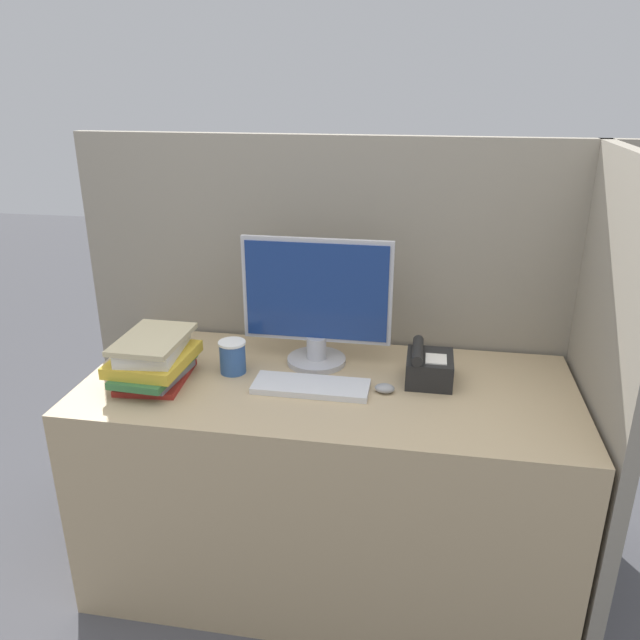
# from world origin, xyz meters

# --- Properties ---
(cubicle_panel_rear) EXTENTS (2.01, 0.04, 1.52)m
(cubicle_panel_rear) POSITION_xyz_m (0.00, 0.75, 0.76)
(cubicle_panel_rear) COLOR gray
(cubicle_panel_rear) RESTS_ON ground_plane
(cubicle_panel_right) EXTENTS (0.04, 0.77, 1.52)m
(cubicle_panel_right) POSITION_xyz_m (0.84, 0.38, 0.76)
(cubicle_panel_right) COLOR gray
(cubicle_panel_right) RESTS_ON ground_plane
(desk) EXTENTS (1.61, 0.71, 0.77)m
(desk) POSITION_xyz_m (0.00, 0.35, 0.38)
(desk) COLOR tan
(desk) RESTS_ON ground_plane
(monitor) EXTENTS (0.51, 0.21, 0.45)m
(monitor) POSITION_xyz_m (-0.06, 0.50, 0.98)
(monitor) COLOR #B7B7BC
(monitor) RESTS_ON desk
(keyboard) EXTENTS (0.37, 0.14, 0.02)m
(keyboard) POSITION_xyz_m (-0.05, 0.30, 0.78)
(keyboard) COLOR silver
(keyboard) RESTS_ON desk
(mouse) EXTENTS (0.06, 0.05, 0.03)m
(mouse) POSITION_xyz_m (0.19, 0.32, 0.78)
(mouse) COLOR gray
(mouse) RESTS_ON desk
(coffee_cup) EXTENTS (0.09, 0.09, 0.11)m
(coffee_cup) POSITION_xyz_m (-0.33, 0.38, 0.83)
(coffee_cup) COLOR #335999
(coffee_cup) RESTS_ON desk
(book_stack) EXTENTS (0.24, 0.32, 0.16)m
(book_stack) POSITION_xyz_m (-0.56, 0.27, 0.85)
(book_stack) COLOR maroon
(book_stack) RESTS_ON desk
(desk_telephone) EXTENTS (0.15, 0.18, 0.13)m
(desk_telephone) POSITION_xyz_m (0.32, 0.43, 0.82)
(desk_telephone) COLOR black
(desk_telephone) RESTS_ON desk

